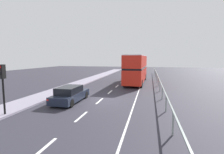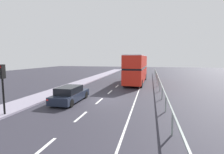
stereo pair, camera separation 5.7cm
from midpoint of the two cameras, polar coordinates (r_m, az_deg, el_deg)
ground_plane at (r=15.94m, az=-3.71°, el=-7.64°), size 74.93×120.00×0.10m
near_sidewalk_kerb at (r=18.37m, az=-21.58°, el=-5.82°), size 2.56×80.00×0.14m
lane_paint_markings at (r=23.82m, az=6.33°, el=-2.88°), size 3.22×46.00×0.01m
bridge_side_railing at (r=24.06m, az=14.98°, el=-0.61°), size 0.10×42.00×1.21m
double_decker_bus_red at (r=26.54m, az=7.97°, el=2.92°), size 2.82×11.32×4.20m
hatchback_car_near at (r=15.37m, az=-13.71°, el=-5.60°), size 1.80×4.51×1.38m
traffic_signal_pole at (r=13.04m, az=-32.59°, el=-0.06°), size 0.30×0.42×3.23m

